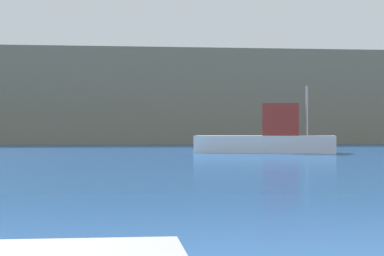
{
  "coord_description": "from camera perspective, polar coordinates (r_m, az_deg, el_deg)",
  "views": [
    {
      "loc": [
        2.12,
        -2.6,
        1.23
      ],
      "look_at": [
        4.16,
        15.6,
        1.29
      ],
      "focal_mm": 63.31,
      "sensor_mm": 36.0,
      "label": 1
    }
  ],
  "objects": [
    {
      "name": "fishing_boat_white",
      "position": [
        37.16,
        6.56,
        -0.75
      ],
      "size": [
        7.85,
        4.05,
        3.64
      ],
      "rotation": [
        0.0,
        0.0,
        -0.27
      ],
      "color": "white",
      "rests_on": "ground"
    },
    {
      "name": "hillside_backdrop",
      "position": [
        65.22,
        -8.25,
        2.48
      ],
      "size": [
        140.0,
        12.21,
        8.55
      ],
      "primitive_type": "cube",
      "color": "#7F755B",
      "rests_on": "ground"
    }
  ]
}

